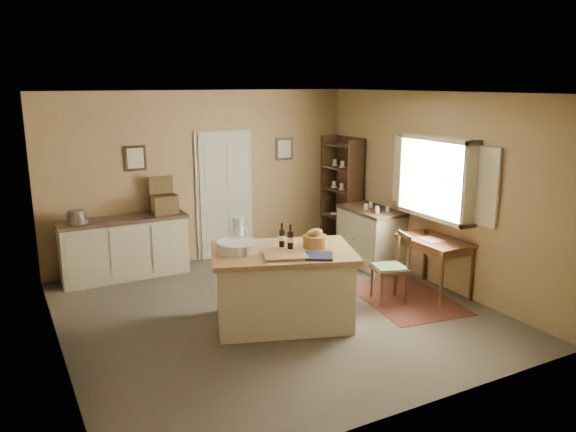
% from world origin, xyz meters
% --- Properties ---
extents(ground, '(5.00, 5.00, 0.00)m').
position_xyz_m(ground, '(0.00, 0.00, 0.00)').
color(ground, brown).
rests_on(ground, ground).
extents(wall_back, '(5.00, 0.10, 2.70)m').
position_xyz_m(wall_back, '(0.00, 2.50, 1.35)').
color(wall_back, olive).
rests_on(wall_back, ground).
extents(wall_front, '(5.00, 0.10, 2.70)m').
position_xyz_m(wall_front, '(0.00, -2.50, 1.35)').
color(wall_front, olive).
rests_on(wall_front, ground).
extents(wall_left, '(0.10, 5.00, 2.70)m').
position_xyz_m(wall_left, '(-2.50, 0.00, 1.35)').
color(wall_left, olive).
rests_on(wall_left, ground).
extents(wall_right, '(0.10, 5.00, 2.70)m').
position_xyz_m(wall_right, '(2.50, 0.00, 1.35)').
color(wall_right, olive).
rests_on(wall_right, ground).
extents(ceiling, '(5.00, 5.00, 0.00)m').
position_xyz_m(ceiling, '(0.00, 0.00, 2.70)').
color(ceiling, silver).
rests_on(ceiling, wall_back).
extents(door, '(0.97, 0.06, 2.11)m').
position_xyz_m(door, '(0.35, 2.47, 1.05)').
color(door, '#B3B89E').
rests_on(door, ground).
extents(framed_prints, '(2.82, 0.02, 0.38)m').
position_xyz_m(framed_prints, '(0.20, 2.48, 1.72)').
color(framed_prints, black).
rests_on(framed_prints, ground).
extents(window, '(0.25, 1.99, 1.12)m').
position_xyz_m(window, '(2.42, -0.20, 1.55)').
color(window, '#B8B493').
rests_on(window, ground).
extents(work_island, '(1.91, 1.56, 1.20)m').
position_xyz_m(work_island, '(-0.06, -0.33, 0.48)').
color(work_island, '#B8B493').
rests_on(work_island, ground).
extents(sideboard, '(1.83, 0.52, 1.18)m').
position_xyz_m(sideboard, '(-1.34, 2.20, 0.48)').
color(sideboard, '#B8B493').
rests_on(sideboard, ground).
extents(rug, '(1.32, 1.74, 0.01)m').
position_xyz_m(rug, '(1.75, -0.43, 0.00)').
color(rug, '#54261B').
rests_on(rug, ground).
extents(writing_desk, '(0.61, 0.99, 0.82)m').
position_xyz_m(writing_desk, '(2.20, -0.43, 0.67)').
color(writing_desk, '#3E2112').
rests_on(writing_desk, ground).
extents(desk_chair, '(0.52, 0.52, 0.90)m').
position_xyz_m(desk_chair, '(1.49, -0.39, 0.45)').
color(desk_chair, '#332014').
rests_on(desk_chair, ground).
extents(right_cabinet, '(0.61, 1.10, 0.99)m').
position_xyz_m(right_cabinet, '(2.20, 0.99, 0.46)').
color(right_cabinet, '#B8B493').
rests_on(right_cabinet, ground).
extents(shelving_unit, '(0.33, 0.86, 1.92)m').
position_xyz_m(shelving_unit, '(2.35, 2.00, 0.96)').
color(shelving_unit, '#332014').
rests_on(shelving_unit, ground).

